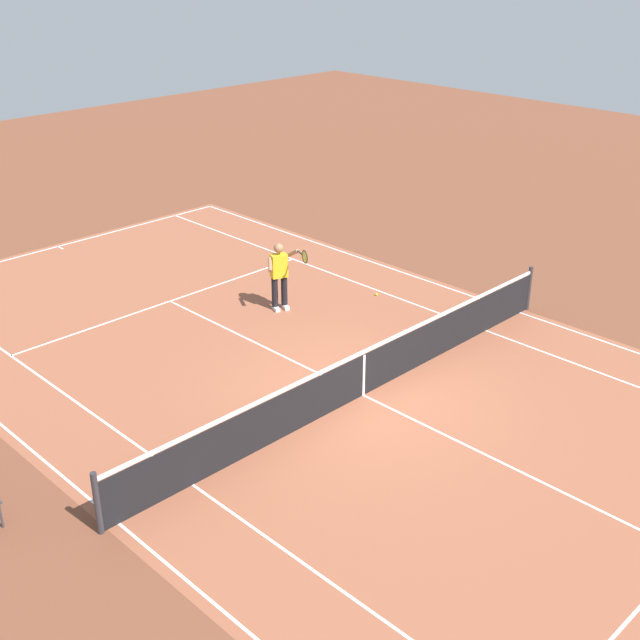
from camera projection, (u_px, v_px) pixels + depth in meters
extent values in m
plane|color=brown|center=(363.00, 395.00, 16.09)|extent=(60.00, 60.00, 0.00)
cube|color=#935138|center=(363.00, 395.00, 16.09)|extent=(24.20, 11.40, 0.00)
cube|color=white|center=(58.00, 246.00, 23.75)|extent=(0.05, 11.00, 0.01)
cube|color=white|center=(520.00, 312.00, 19.60)|extent=(23.80, 0.05, 0.01)
cube|color=white|center=(119.00, 523.00, 12.58)|extent=(23.80, 0.05, 0.01)
cube|color=white|center=(485.00, 330.00, 18.71)|extent=(23.80, 0.05, 0.01)
cube|color=white|center=(192.00, 484.00, 13.47)|extent=(23.80, 0.05, 0.01)
cube|color=white|center=(170.00, 301.00, 20.21)|extent=(0.05, 8.22, 0.01)
cube|color=white|center=(363.00, 395.00, 16.09)|extent=(12.80, 0.05, 0.01)
cube|color=white|center=(60.00, 248.00, 23.65)|extent=(0.30, 0.05, 0.01)
cylinder|color=#2D2D33|center=(529.00, 288.00, 19.57)|extent=(0.10, 0.10, 1.08)
cylinder|color=#2D2D33|center=(97.00, 503.00, 12.17)|extent=(0.10, 0.10, 1.08)
cube|color=black|center=(363.00, 375.00, 15.91)|extent=(0.02, 11.60, 0.88)
cube|color=white|center=(364.00, 352.00, 15.69)|extent=(0.04, 11.60, 0.06)
cube|color=white|center=(363.00, 375.00, 15.91)|extent=(0.04, 0.06, 0.88)
cylinder|color=black|center=(275.00, 292.00, 19.59)|extent=(0.15, 0.15, 0.74)
cube|color=white|center=(276.00, 308.00, 19.71)|extent=(0.30, 0.21, 0.09)
cylinder|color=black|center=(284.00, 290.00, 19.67)|extent=(0.15, 0.15, 0.74)
cube|color=white|center=(285.00, 307.00, 19.80)|extent=(0.30, 0.21, 0.09)
cube|color=yellow|center=(279.00, 266.00, 19.36)|extent=(0.36, 0.44, 0.56)
sphere|color=#9E704C|center=(279.00, 248.00, 19.17)|extent=(0.23, 0.23, 0.23)
cylinder|color=#9E704C|center=(270.00, 265.00, 19.05)|extent=(0.37, 0.33, 0.26)
cylinder|color=#9E704C|center=(293.00, 253.00, 19.17)|extent=(0.42, 0.11, 0.30)
cylinder|color=#232326|center=(300.00, 253.00, 18.88)|extent=(0.27, 0.14, 0.04)
torus|color=#232326|center=(305.00, 257.00, 18.64)|extent=(0.30, 0.14, 0.31)
cylinder|color=#C6D84C|center=(305.00, 257.00, 18.64)|extent=(0.25, 0.10, 0.27)
sphere|color=#CCE01E|center=(376.00, 294.00, 20.51)|extent=(0.07, 0.07, 0.07)
cylinder|color=#38383D|center=(1.00, 515.00, 12.41)|extent=(0.04, 0.04, 0.44)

